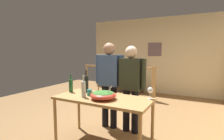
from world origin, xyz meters
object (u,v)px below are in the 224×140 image
Objects in this scene: stair_railing at (129,78)px; person_standing_left at (109,78)px; tv_console at (130,86)px; wine_glass at (150,91)px; wine_bottle_clear at (84,88)px; flat_screen_tv at (130,73)px; mug_teal at (89,92)px; person_standing_right at (131,82)px; framed_picture at (155,49)px; salad_bowl at (103,95)px; wine_bottle_green at (71,85)px; serving_table at (103,102)px; wine_bottle_dark at (86,83)px.

person_standing_left reaches higher than stair_railing.
tv_console is 3.84m from wine_glass.
flat_screen_tv is at bearing 100.93° from wine_bottle_clear.
stair_railing reaches higher than wine_glass.
mug_teal is 0.80m from person_standing_right.
wine_bottle_clear is (-0.09, -4.06, -0.63)m from framed_picture.
stair_railing is at bearing 99.35° from mug_teal.
wine_bottle_clear reaches higher than salad_bowl.
stair_railing is at bearing -69.68° from flat_screen_tv.
person_standing_left is at bearing 52.05° from wine_bottle_green.
tv_console is 3.91m from salad_bowl.
stair_railing is 7.26× the size of wine_bottle_clear.
wine_bottle_green reaches higher than wine_glass.
mug_teal is at bearing 165.57° from salad_bowl.
framed_picture is 3.97m from wine_bottle_green.
wine_bottle_dark reaches higher than serving_table.
framed_picture is 1.19× the size of salad_bowl.
wine_bottle_clear reaches higher than wine_glass.
wine_bottle_dark is (-0.25, -3.77, -0.62)m from framed_picture.
flat_screen_tv is 3.76m from wine_glass.
wine_bottle_clear is at bearing -91.27° from framed_picture.
stair_railing is 2.35m from person_standing_left.
framed_picture is 0.30× the size of person_standing_right.
serving_table is at bearing -159.81° from wine_glass.
flat_screen_tv is 3.27× the size of wine_glass.
person_standing_right is (0.45, 0.00, -0.04)m from person_standing_left.
person_standing_left reaches higher than wine_bottle_clear.
person_standing_left reaches higher than mug_teal.
tv_console is at bearing -160.37° from framed_picture.
wine_bottle_green is 0.75m from person_standing_left.
mug_teal is at bearing -41.97° from wine_bottle_dark.
wine_bottle_green is at bearing -89.09° from stair_railing.
wine_bottle_dark is at bearing 22.18° from wine_bottle_green.
wine_bottle_clear is at bearing -96.70° from mug_teal.
wine_bottle_green reaches higher than tv_console.
stair_railing is 4.25× the size of flat_screen_tv.
wine_bottle_clear is at bearing -152.90° from serving_table.
salad_bowl is at bearing -86.65° from framed_picture.
tv_console is at bearing -62.77° from person_standing_right.
salad_bowl is 0.32m from mug_teal.
wine_bottle_dark is (-0.48, 0.23, 0.10)m from salad_bowl.
person_standing_left is at bearing 67.60° from wine_bottle_dark.
flat_screen_tv is 1.88× the size of wine_bottle_green.
person_standing_right is at bearing 53.22° from mug_teal.
wine_bottle_clear is 0.92m from person_standing_right.
framed_picture is at bearing 103.27° from wine_glass.
wine_bottle_clear reaches higher than tv_console.
wine_bottle_clear is 0.22× the size of person_standing_right.
serving_table is (0.73, -2.90, 0.06)m from stair_railing.
salad_bowl is at bearing -152.12° from wine_glass.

